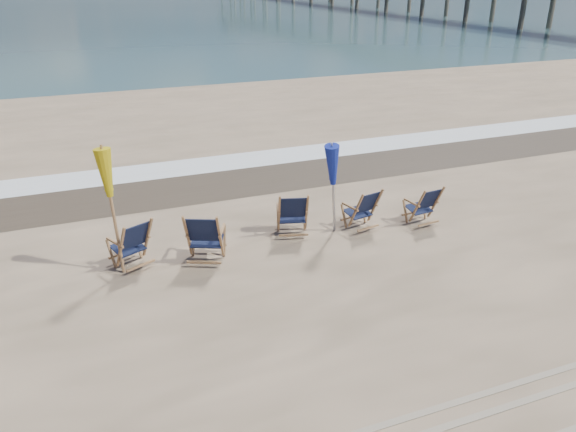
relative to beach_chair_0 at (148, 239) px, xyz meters
name	(u,v)px	position (x,y,z in m)	size (l,w,h in m)	color
surf_foam	(209,164)	(2.47, 5.29, -0.49)	(200.00, 1.40, 0.01)	silver
wet_sand_strip	(224,181)	(2.47, 3.79, -0.50)	(200.00, 2.60, 0.00)	#42362A
beach_chair_0	(148,239)	(0.00, 0.00, 0.00)	(0.64, 0.72, 1.00)	#111833
beach_chair_1	(220,239)	(1.23, -0.56, 0.04)	(0.69, 0.78, 1.08)	#111833
beach_chair_2	(307,214)	(3.19, -0.03, 0.00)	(0.64, 0.72, 1.00)	#111833
beach_chair_3	(375,207)	(4.72, -0.15, -0.03)	(0.60, 0.68, 0.95)	#111833
beach_chair_4	(436,204)	(6.04, -0.44, -0.04)	(0.59, 0.66, 0.92)	#111833
umbrella_yellow	(109,180)	(-0.55, -0.12, 1.27)	(0.30, 0.30, 2.30)	#9F7147
umbrella_blue	(334,167)	(3.75, -0.09, 0.97)	(0.30, 0.30, 1.98)	#A5A5AD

